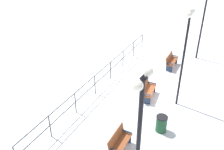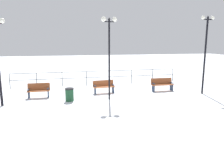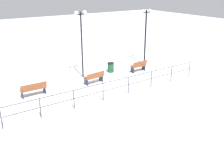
# 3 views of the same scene
# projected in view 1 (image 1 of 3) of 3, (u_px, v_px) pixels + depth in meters

# --- Properties ---
(ground_plane) EXTENTS (80.00, 80.00, 0.00)m
(ground_plane) POSITION_uv_depth(u_px,v_px,m) (151.00, 98.00, 13.20)
(ground_plane) COLOR white
(ground_plane) RESTS_ON ground
(bench_nearest) EXTENTS (0.52, 1.38, 0.92)m
(bench_nearest) POSITION_uv_depth(u_px,v_px,m) (119.00, 142.00, 9.57)
(bench_nearest) COLOR brown
(bench_nearest) RESTS_ON ground
(bench_second) EXTENTS (0.67, 1.53, 0.88)m
(bench_second) POSITION_uv_depth(u_px,v_px,m) (148.00, 90.00, 13.05)
(bench_second) COLOR brown
(bench_second) RESTS_ON ground
(bench_third) EXTENTS (0.54, 1.64, 0.91)m
(bench_third) POSITION_uv_depth(u_px,v_px,m) (171.00, 61.00, 16.34)
(bench_third) COLOR brown
(bench_third) RESTS_ON ground
(lamppost_near) EXTENTS (0.28, 1.02, 4.77)m
(lamppost_near) POSITION_uv_depth(u_px,v_px,m) (140.00, 124.00, 6.34)
(lamppost_near) COLOR black
(lamppost_near) RESTS_ON ground
(lamppost_middle) EXTENTS (0.30, 0.95, 4.99)m
(lamppost_middle) POSITION_uv_depth(u_px,v_px,m) (186.00, 38.00, 10.97)
(lamppost_middle) COLOR black
(lamppost_middle) RESTS_ON ground
(lamppost_far) EXTENTS (0.23, 0.93, 5.23)m
(lamppost_far) POSITION_uv_depth(u_px,v_px,m) (204.00, 14.00, 16.31)
(lamppost_far) COLOR black
(lamppost_far) RESTS_ON ground
(waterfront_railing) EXTENTS (0.05, 13.69, 1.16)m
(waterfront_railing) POSITION_uv_depth(u_px,v_px,m) (103.00, 74.00, 13.98)
(waterfront_railing) COLOR #383D42
(waterfront_railing) RESTS_ON ground
(trash_bin) EXTENTS (0.52, 0.52, 0.79)m
(trash_bin) POSITION_uv_depth(u_px,v_px,m) (161.00, 124.00, 10.68)
(trash_bin) COLOR #1E4C2D
(trash_bin) RESTS_ON ground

